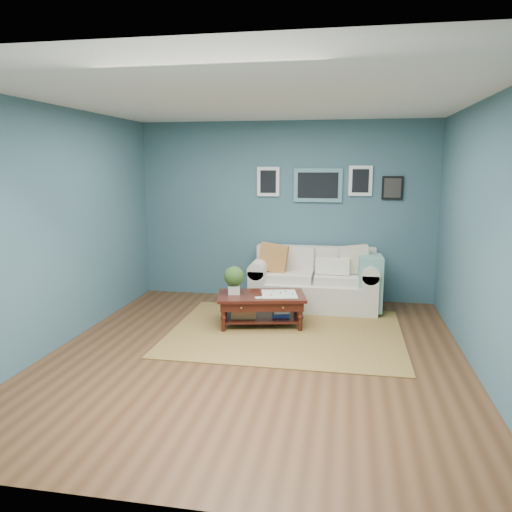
# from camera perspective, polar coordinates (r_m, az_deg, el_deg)

# --- Properties ---
(room_shell) EXTENTS (5.00, 5.02, 2.70)m
(room_shell) POSITION_cam_1_polar(r_m,az_deg,el_deg) (5.26, 0.19, 2.82)
(room_shell) COLOR brown
(room_shell) RESTS_ON ground
(area_rug) EXTENTS (2.83, 2.27, 0.01)m
(area_rug) POSITION_cam_1_polar(r_m,az_deg,el_deg) (6.27, 3.40, -8.67)
(area_rug) COLOR brown
(area_rug) RESTS_ON ground
(loveseat) EXTENTS (1.85, 0.84, 0.95)m
(loveseat) POSITION_cam_1_polar(r_m,az_deg,el_deg) (7.30, 7.28, -2.88)
(loveseat) COLOR beige
(loveseat) RESTS_ON ground
(coffee_table) EXTENTS (1.21, 0.86, 0.77)m
(coffee_table) POSITION_cam_1_polar(r_m,az_deg,el_deg) (6.43, 0.08, -5.01)
(coffee_table) COLOR black
(coffee_table) RESTS_ON ground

